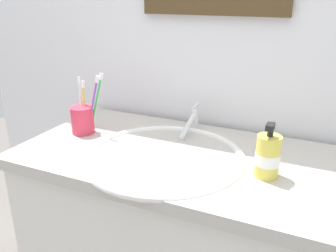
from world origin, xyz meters
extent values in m
cube|color=silver|center=(0.00, 0.31, 1.20)|extent=(2.20, 0.04, 2.40)
cube|color=#BCB7AD|center=(0.00, 0.00, 0.89)|extent=(1.00, 0.54, 0.04)
ellipsoid|color=white|center=(-0.03, -0.05, 0.87)|extent=(0.44, 0.44, 0.08)
torus|color=white|center=(-0.03, -0.05, 0.91)|extent=(0.50, 0.50, 0.02)
cylinder|color=#595B60|center=(-0.03, -0.05, 0.83)|extent=(0.03, 0.03, 0.01)
cylinder|color=silver|center=(-0.03, 0.21, 0.95)|extent=(0.02, 0.02, 0.08)
cylinder|color=silver|center=(-0.03, 0.15, 0.94)|extent=(0.02, 0.13, 0.07)
cylinder|color=silver|center=(-0.03, 0.23, 1.00)|extent=(0.01, 0.05, 0.01)
cylinder|color=#D8334C|center=(-0.37, 0.01, 0.96)|extent=(0.08, 0.08, 0.10)
cylinder|color=green|center=(-0.34, 0.05, 1.01)|extent=(0.04, 0.05, 0.19)
cube|color=white|center=(-0.33, 0.07, 1.10)|extent=(0.02, 0.02, 0.03)
cylinder|color=purple|center=(-0.33, 0.02, 1.01)|extent=(0.06, 0.02, 0.19)
cube|color=white|center=(-0.31, 0.03, 1.11)|extent=(0.02, 0.01, 0.03)
cylinder|color=yellow|center=(-0.38, 0.03, 1.00)|extent=(0.01, 0.02, 0.17)
cube|color=white|center=(-0.38, 0.04, 1.08)|extent=(0.01, 0.02, 0.02)
cylinder|color=white|center=(-0.39, 0.03, 1.00)|extent=(0.03, 0.03, 0.18)
cube|color=white|center=(-0.40, 0.05, 1.09)|extent=(0.02, 0.02, 0.03)
cylinder|color=#DBCC4C|center=(0.28, -0.04, 0.97)|extent=(0.07, 0.07, 0.12)
cylinder|color=black|center=(0.28, -0.04, 1.04)|extent=(0.02, 0.02, 0.02)
cube|color=black|center=(0.28, -0.05, 1.06)|extent=(0.02, 0.04, 0.02)
cylinder|color=white|center=(0.28, -0.04, 0.96)|extent=(0.07, 0.07, 0.03)
camera|label=1|loc=(0.40, -0.94, 1.38)|focal=38.49mm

